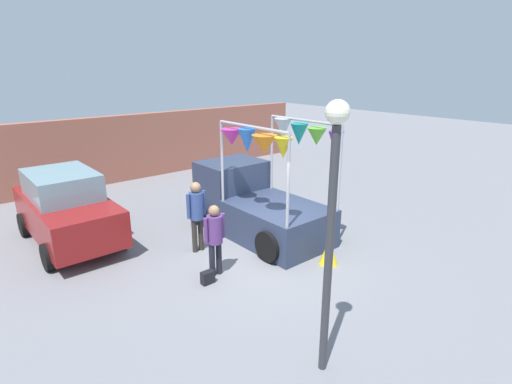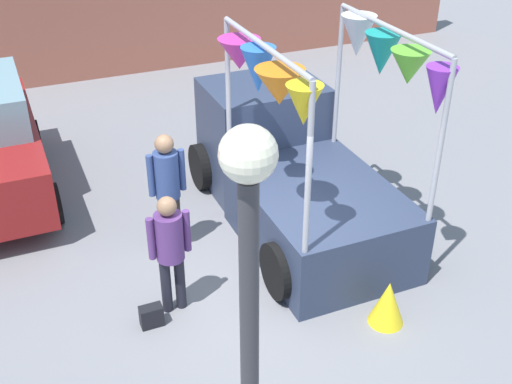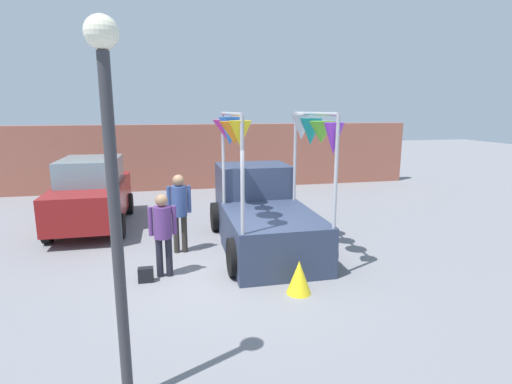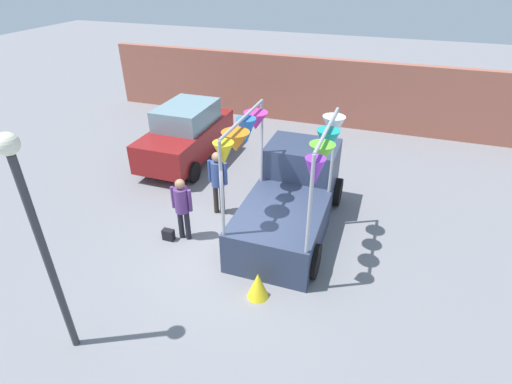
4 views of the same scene
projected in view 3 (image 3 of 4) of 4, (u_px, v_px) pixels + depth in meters
The scene contains 9 objects.
ground_plane at pixel (236, 270), 8.06m from camera, with size 60.00×60.00×0.00m, color slate.
vendor_truck at pixel (262, 207), 9.45m from camera, with size 2.47×4.03×3.14m.
parked_car at pixel (92, 193), 10.93m from camera, with size 1.88×4.00×1.88m.
person_customer at pixel (163, 228), 7.59m from camera, with size 0.53×0.34×1.63m.
person_vendor at pixel (179, 206), 8.87m from camera, with size 0.53×0.34×1.79m.
handbag at pixel (146, 275), 7.50m from camera, with size 0.28×0.16×0.28m, color black.
street_lamp at pixel (111, 168), 3.90m from camera, with size 0.32×0.32×4.04m.
brick_boundary_wall at pixel (199, 157), 16.18m from camera, with size 18.00×0.36×2.60m, color #9E5947.
folded_kite_bundle_sunflower at pixel (299, 277), 7.01m from camera, with size 0.44×0.44×0.60m, color yellow.
Camera 3 is at (-1.22, -7.48, 3.19)m, focal length 28.00 mm.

